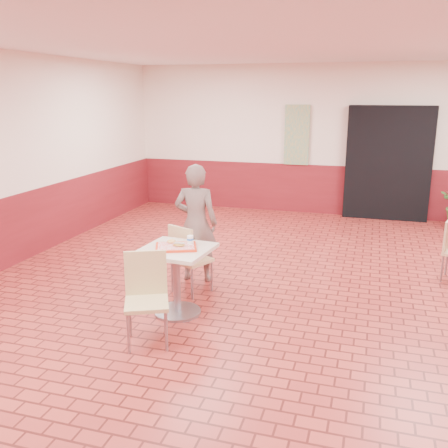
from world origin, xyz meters
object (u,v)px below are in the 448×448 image
(chair_main_front, at_px, (146,293))
(long_john_donut, at_px, (179,245))
(main_table, at_px, (177,270))
(paper_cup, at_px, (190,239))
(customer, at_px, (196,223))
(serving_tray, at_px, (176,247))
(chair_main_back, at_px, (187,256))
(ring_donut, at_px, (171,241))

(chair_main_front, xyz_separation_m, long_john_donut, (0.09, 0.66, 0.31))
(main_table, bearing_deg, chair_main_front, -94.04)
(paper_cup, bearing_deg, main_table, -134.76)
(customer, relative_size, serving_tray, 3.51)
(customer, relative_size, long_john_donut, 11.16)
(chair_main_front, height_order, customer, customer)
(main_table, height_order, chair_main_front, chair_main_front)
(serving_tray, bearing_deg, customer, 98.04)
(long_john_donut, bearing_deg, main_table, 162.18)
(chair_main_back, height_order, customer, customer)
(chair_main_back, height_order, paper_cup, paper_cup)
(chair_main_front, bearing_deg, main_table, 61.02)
(main_table, distance_m, chair_main_back, 0.58)
(long_john_donut, bearing_deg, paper_cup, 59.65)
(chair_main_front, xyz_separation_m, ring_donut, (-0.04, 0.77, 0.31))
(chair_main_front, xyz_separation_m, paper_cup, (0.17, 0.80, 0.34))
(main_table, xyz_separation_m, customer, (-0.15, 1.07, 0.26))
(main_table, distance_m, customer, 1.11)
(ring_donut, distance_m, long_john_donut, 0.17)
(chair_main_back, relative_size, long_john_donut, 6.30)
(main_table, distance_m, chair_main_front, 0.68)
(chair_main_front, bearing_deg, serving_tray, 61.02)
(chair_main_front, height_order, serving_tray, chair_main_front)
(chair_main_front, distance_m, ring_donut, 0.83)
(chair_main_front, height_order, chair_main_back, chair_main_front)
(chair_main_back, distance_m, paper_cup, 0.62)
(serving_tray, bearing_deg, chair_main_front, -94.04)
(main_table, xyz_separation_m, long_john_donut, (0.04, -0.01, 0.30))
(chair_main_back, bearing_deg, chair_main_front, 116.68)
(main_table, bearing_deg, paper_cup, 45.24)
(main_table, distance_m, serving_tray, 0.27)
(ring_donut, xyz_separation_m, long_john_donut, (0.13, -0.11, 0.00))
(serving_tray, xyz_separation_m, paper_cup, (0.12, 0.12, 0.06))
(ring_donut, xyz_separation_m, paper_cup, (0.21, 0.03, 0.03))
(ring_donut, bearing_deg, paper_cup, 7.79)
(customer, xyz_separation_m, long_john_donut, (0.19, -1.08, 0.04))
(main_table, height_order, chair_main_back, chair_main_back)
(ring_donut, height_order, long_john_donut, long_john_donut)
(main_table, bearing_deg, chair_main_back, 99.11)
(main_table, relative_size, serving_tray, 1.74)
(paper_cup, bearing_deg, chair_main_front, -101.96)
(main_table, distance_m, paper_cup, 0.37)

